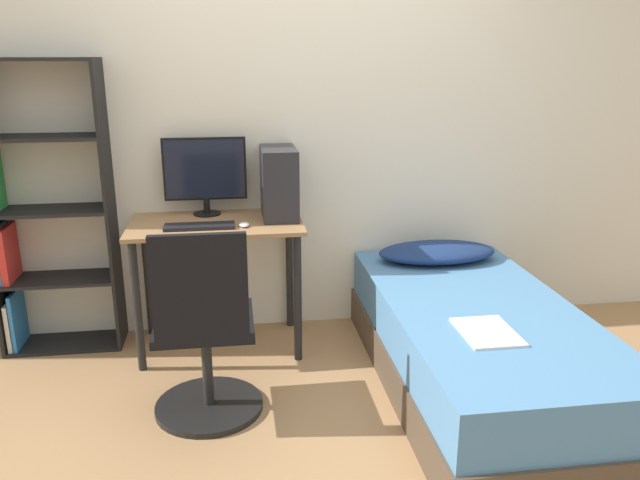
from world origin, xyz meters
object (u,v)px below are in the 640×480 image
monitor (205,172)px  bed (477,347)px  bookshelf (38,218)px  keyboard (200,226)px  office_chair (205,345)px  pc_tower (279,183)px

monitor → bed: bearing=-32.3°
bookshelf → keyboard: bearing=-16.0°
monitor → keyboard: size_ratio=1.26×
monitor → keyboard: 0.38m
office_chair → monitor: 1.11m
office_chair → monitor: bearing=89.9°
bookshelf → keyboard: bookshelf is taller
bookshelf → bed: 2.47m
bed → monitor: size_ratio=4.04×
bookshelf → pc_tower: 1.34m
bookshelf → pc_tower: (1.33, -0.07, 0.17)m
keyboard → pc_tower: 0.52m
bed → pc_tower: pc_tower is taller
bookshelf → office_chair: 1.33m
keyboard → pc_tower: bearing=23.0°
bookshelf → keyboard: size_ratio=4.36×
bookshelf → pc_tower: bearing=-2.8°
keyboard → bed: bearing=-22.0°
bed → keyboard: 1.58m
keyboard → bookshelf: bearing=164.0°
office_chair → keyboard: office_chair is taller
bookshelf → monitor: (0.92, 0.04, 0.22)m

